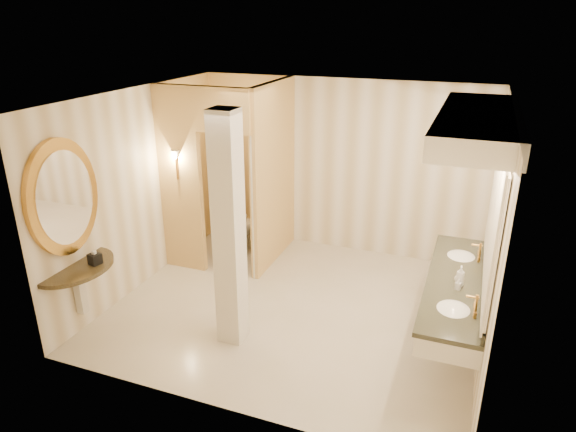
% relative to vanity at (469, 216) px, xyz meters
% --- Properties ---
extents(floor, '(4.50, 4.50, 0.00)m').
position_rel_vanity_xyz_m(floor, '(-1.98, 0.20, -1.63)').
color(floor, beige).
rests_on(floor, ground).
extents(ceiling, '(4.50, 4.50, 0.00)m').
position_rel_vanity_xyz_m(ceiling, '(-1.98, 0.20, 1.07)').
color(ceiling, silver).
rests_on(ceiling, wall_back).
extents(wall_back, '(4.50, 0.02, 2.70)m').
position_rel_vanity_xyz_m(wall_back, '(-1.98, 2.20, -0.28)').
color(wall_back, white).
rests_on(wall_back, floor).
extents(wall_front, '(4.50, 0.02, 2.70)m').
position_rel_vanity_xyz_m(wall_front, '(-1.98, -1.80, -0.28)').
color(wall_front, white).
rests_on(wall_front, floor).
extents(wall_left, '(0.02, 4.00, 2.70)m').
position_rel_vanity_xyz_m(wall_left, '(-4.23, 0.20, -0.28)').
color(wall_left, white).
rests_on(wall_left, floor).
extents(wall_right, '(0.02, 4.00, 2.70)m').
position_rel_vanity_xyz_m(wall_right, '(0.27, 0.20, -0.28)').
color(wall_right, white).
rests_on(wall_right, floor).
extents(toilet_closet, '(1.50, 1.55, 2.70)m').
position_rel_vanity_xyz_m(toilet_closet, '(-3.09, 1.17, -0.24)').
color(toilet_closet, '#EACA7A').
rests_on(toilet_closet, floor).
extents(wall_sconce, '(0.14, 0.14, 0.42)m').
position_rel_vanity_xyz_m(wall_sconce, '(-3.90, 0.63, 0.10)').
color(wall_sconce, '#B5813A').
rests_on(wall_sconce, toilet_closet).
extents(vanity, '(0.75, 2.53, 2.09)m').
position_rel_vanity_xyz_m(vanity, '(0.00, 0.00, 0.00)').
color(vanity, silver).
rests_on(vanity, floor).
extents(console_shelf, '(1.02, 1.02, 1.96)m').
position_rel_vanity_xyz_m(console_shelf, '(-4.19, -1.20, -0.28)').
color(console_shelf, black).
rests_on(console_shelf, floor).
extents(pillar, '(0.28, 0.28, 2.70)m').
position_rel_vanity_xyz_m(pillar, '(-2.43, -0.70, -0.28)').
color(pillar, silver).
rests_on(pillar, floor).
extents(tissue_box, '(0.15, 0.15, 0.12)m').
position_rel_vanity_xyz_m(tissue_box, '(-3.98, -1.08, -0.69)').
color(tissue_box, black).
rests_on(tissue_box, console_shelf).
extents(toilet, '(0.51, 0.79, 0.76)m').
position_rel_vanity_xyz_m(toilet, '(-3.39, 1.46, -1.25)').
color(toilet, white).
rests_on(toilet, floor).
extents(soap_bottle_a, '(0.07, 0.07, 0.12)m').
position_rel_vanity_xyz_m(soap_bottle_a, '(-0.01, -0.22, -0.69)').
color(soap_bottle_a, beige).
rests_on(soap_bottle_a, vanity).
extents(soap_bottle_b, '(0.10, 0.10, 0.11)m').
position_rel_vanity_xyz_m(soap_bottle_b, '(-0.02, -0.05, -0.70)').
color(soap_bottle_b, silver).
rests_on(soap_bottle_b, vanity).
extents(soap_bottle_c, '(0.09, 0.10, 0.23)m').
position_rel_vanity_xyz_m(soap_bottle_c, '(-0.01, -0.13, -0.64)').
color(soap_bottle_c, '#C6B28C').
rests_on(soap_bottle_c, vanity).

